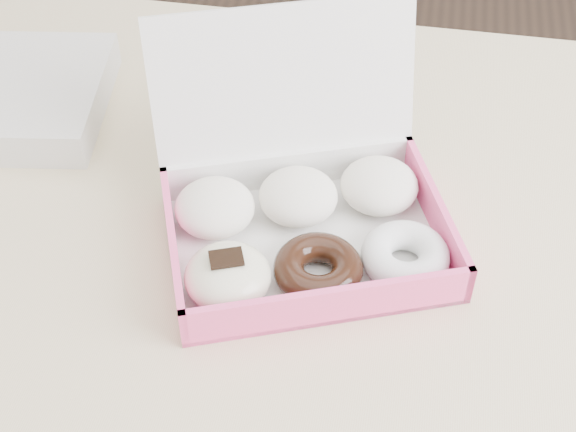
# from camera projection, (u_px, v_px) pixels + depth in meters

# --- Properties ---
(table) EXTENTS (1.20, 0.80, 0.75)m
(table) POSITION_uv_depth(u_px,v_px,m) (320.00, 266.00, 0.90)
(table) COLOR #CAAF85
(table) RESTS_ON ground
(donut_box) EXTENTS (0.34, 0.33, 0.20)m
(donut_box) POSITION_uv_depth(u_px,v_px,m) (302.00, 215.00, 0.80)
(donut_box) COLOR white
(donut_box) RESTS_ON table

